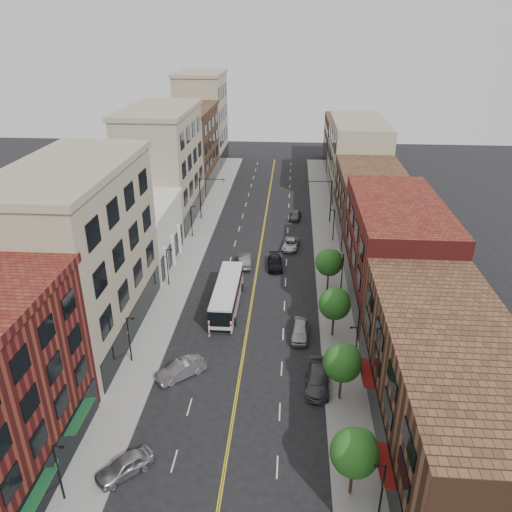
% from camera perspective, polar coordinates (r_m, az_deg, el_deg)
% --- Properties ---
extents(ground, '(220.00, 220.00, 0.00)m').
position_cam_1_polar(ground, '(44.44, -2.81, -18.84)').
color(ground, black).
rests_on(ground, ground).
extents(sidewalk_left, '(4.00, 110.00, 0.15)m').
position_cam_1_polar(sidewalk_left, '(74.83, -7.24, 0.69)').
color(sidewalk_left, gray).
rests_on(sidewalk_left, ground).
extents(sidewalk_right, '(4.00, 110.00, 0.15)m').
position_cam_1_polar(sidewalk_right, '(73.64, 8.21, 0.21)').
color(sidewalk_right, gray).
rests_on(sidewalk_right, ground).
extents(bldg_l_tanoffice, '(10.00, 22.00, 18.00)m').
position_cam_1_polar(bldg_l_tanoffice, '(54.15, -19.47, -0.15)').
color(bldg_l_tanoffice, gray).
rests_on(bldg_l_tanoffice, ground).
extents(bldg_l_white, '(10.00, 14.00, 8.00)m').
position_cam_1_polar(bldg_l_white, '(71.47, -13.53, 2.39)').
color(bldg_l_white, silver).
rests_on(bldg_l_white, ground).
extents(bldg_l_far_a, '(10.00, 20.00, 18.00)m').
position_cam_1_polar(bldg_l_far_a, '(85.34, -10.59, 9.93)').
color(bldg_l_far_a, gray).
rests_on(bldg_l_far_a, ground).
extents(bldg_l_far_b, '(10.00, 20.00, 15.00)m').
position_cam_1_polar(bldg_l_far_b, '(104.58, -7.84, 12.06)').
color(bldg_l_far_b, '#513220').
rests_on(bldg_l_far_b, ground).
extents(bldg_l_far_c, '(10.00, 16.00, 20.00)m').
position_cam_1_polar(bldg_l_far_c, '(121.40, -6.18, 15.17)').
color(bldg_l_far_c, gray).
rests_on(bldg_l_far_c, ground).
extents(bldg_r_near, '(10.00, 26.00, 10.00)m').
position_cam_1_polar(bldg_r_near, '(42.77, 21.02, -14.02)').
color(bldg_r_near, '#513220').
rests_on(bldg_r_near, ground).
extents(bldg_r_mid, '(10.00, 22.00, 12.00)m').
position_cam_1_polar(bldg_r_mid, '(62.25, 15.54, 0.68)').
color(bldg_r_mid, maroon).
rests_on(bldg_r_mid, ground).
extents(bldg_r_far_a, '(10.00, 20.00, 10.00)m').
position_cam_1_polar(bldg_r_far_a, '(81.88, 12.95, 6.13)').
color(bldg_r_far_a, '#513220').
rests_on(bldg_r_far_a, ground).
extents(bldg_r_far_b, '(10.00, 22.00, 14.00)m').
position_cam_1_polar(bldg_r_far_b, '(101.32, 11.49, 11.09)').
color(bldg_r_far_b, gray).
rests_on(bldg_r_far_b, ground).
extents(bldg_r_far_c, '(10.00, 18.00, 11.00)m').
position_cam_1_polar(bldg_r_far_c, '(121.02, 10.39, 12.71)').
color(bldg_r_far_c, '#513220').
rests_on(bldg_r_far_c, ground).
extents(tree_r_0, '(3.40, 3.40, 5.59)m').
position_cam_1_polar(tree_r_0, '(37.44, 11.31, -21.02)').
color(tree_r_0, black).
rests_on(tree_r_0, sidewalk_right).
extents(tree_r_1, '(3.40, 3.40, 5.59)m').
position_cam_1_polar(tree_r_1, '(44.91, 9.96, -11.80)').
color(tree_r_1, black).
rests_on(tree_r_1, sidewalk_right).
extents(tree_r_2, '(3.40, 3.40, 5.59)m').
position_cam_1_polar(tree_r_2, '(53.21, 9.06, -5.32)').
color(tree_r_2, black).
rests_on(tree_r_2, sidewalk_right).
extents(tree_r_3, '(3.40, 3.40, 5.59)m').
position_cam_1_polar(tree_r_3, '(62.01, 8.43, -0.64)').
color(tree_r_3, black).
rests_on(tree_r_3, sidewalk_right).
extents(lamp_l_0, '(0.81, 0.55, 5.05)m').
position_cam_1_polar(lamp_l_0, '(39.69, -21.62, -21.76)').
color(lamp_l_0, black).
rests_on(lamp_l_0, sidewalk_left).
extents(lamp_l_1, '(0.81, 0.55, 5.05)m').
position_cam_1_polar(lamp_l_1, '(50.87, -14.27, -8.95)').
color(lamp_l_1, black).
rests_on(lamp_l_1, sidewalk_left).
extents(lamp_l_2, '(0.81, 0.55, 5.05)m').
position_cam_1_polar(lamp_l_2, '(64.13, -10.06, -1.00)').
color(lamp_l_2, black).
rests_on(lamp_l_2, sidewalk_left).
extents(lamp_l_3, '(0.81, 0.55, 5.05)m').
position_cam_1_polar(lamp_l_3, '(78.42, -7.35, 4.15)').
color(lamp_l_3, black).
rests_on(lamp_l_3, sidewalk_left).
extents(lamp_r_0, '(0.81, 0.55, 5.05)m').
position_cam_1_polar(lamp_r_0, '(37.16, 14.14, -24.49)').
color(lamp_r_0, black).
rests_on(lamp_r_0, sidewalk_right).
extents(lamp_r_1, '(0.81, 0.55, 5.05)m').
position_cam_1_polar(lamp_r_1, '(48.93, 11.32, -10.14)').
color(lamp_r_1, black).
rests_on(lamp_r_1, sidewalk_right).
extents(lamp_r_2, '(0.81, 0.55, 5.05)m').
position_cam_1_polar(lamp_r_2, '(62.60, 9.79, -1.66)').
color(lamp_r_2, black).
rests_on(lamp_r_2, sidewalk_right).
extents(lamp_r_3, '(0.81, 0.55, 5.05)m').
position_cam_1_polar(lamp_r_3, '(77.17, 8.84, 3.70)').
color(lamp_r_3, black).
rests_on(lamp_r_3, sidewalk_right).
extents(signal_mast_left, '(4.49, 0.18, 7.20)m').
position_cam_1_polar(signal_mast_left, '(85.14, -5.93, 7.13)').
color(signal_mast_left, black).
rests_on(signal_mast_left, sidewalk_left).
extents(signal_mast_right, '(4.49, 0.18, 7.20)m').
position_cam_1_polar(signal_mast_right, '(84.07, 8.09, 6.77)').
color(signal_mast_right, black).
rests_on(signal_mast_right, sidewalk_right).
extents(city_bus, '(2.95, 12.07, 3.10)m').
position_cam_1_polar(city_bus, '(59.10, -3.33, -4.31)').
color(city_bus, silver).
rests_on(city_bus, ground).
extents(car_angle_a, '(4.40, 4.38, 1.51)m').
position_cam_1_polar(car_angle_a, '(41.67, -14.78, -22.17)').
color(car_angle_a, '#979A9E').
rests_on(car_angle_a, ground).
extents(car_angle_b, '(4.78, 4.44, 1.60)m').
position_cam_1_polar(car_angle_b, '(49.33, -8.60, -12.70)').
color(car_angle_b, '#9A9BA1').
rests_on(car_angle_b, ground).
extents(car_parked_mid, '(2.52, 5.55, 1.58)m').
position_cam_1_polar(car_parked_mid, '(48.02, 7.07, -13.82)').
color(car_parked_mid, '#444448').
rests_on(car_parked_mid, ground).
extents(car_parked_far, '(2.11, 4.79, 1.61)m').
position_cam_1_polar(car_parked_far, '(54.40, 5.05, -8.46)').
color(car_parked_far, gray).
rests_on(car_parked_far, ground).
extents(car_lane_behind, '(2.24, 4.96, 1.58)m').
position_cam_1_polar(car_lane_behind, '(69.34, -1.31, -0.51)').
color(car_lane_behind, '#505155').
rests_on(car_lane_behind, ground).
extents(car_lane_a, '(2.35, 5.02, 1.42)m').
position_cam_1_polar(car_lane_a, '(68.87, 2.19, -0.79)').
color(car_lane_a, black).
rests_on(car_lane_a, ground).
extents(car_lane_b, '(2.76, 5.03, 1.34)m').
position_cam_1_polar(car_lane_b, '(74.92, 3.98, 1.37)').
color(car_lane_b, '#AEB1B6').
rests_on(car_lane_b, ground).
extents(car_lane_c, '(2.18, 4.30, 1.40)m').
position_cam_1_polar(car_lane_c, '(86.27, 4.53, 4.66)').
color(car_lane_c, '#414145').
rests_on(car_lane_c, ground).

